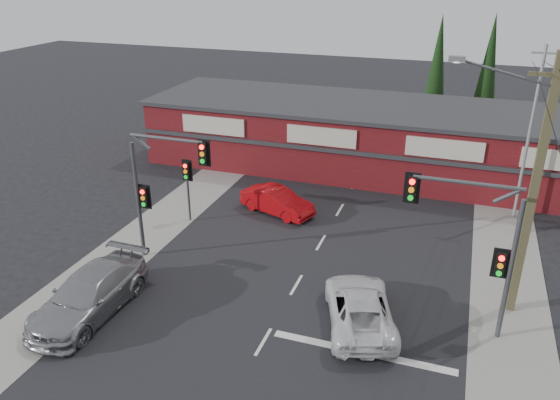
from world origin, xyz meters
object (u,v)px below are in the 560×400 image
(red_sedan, at_px, (277,201))
(shop_building, at_px, (352,135))
(utility_pole, at_px, (531,182))
(white_suv, at_px, (360,307))
(silver_suv, at_px, (89,294))

(red_sedan, bearing_deg, shop_building, 5.50)
(utility_pole, bearing_deg, red_sedan, 154.95)
(white_suv, relative_size, utility_pole, 0.51)
(red_sedan, xyz_separation_m, shop_building, (2.15, 8.62, 1.44))
(silver_suv, height_order, utility_pole, utility_pole)
(white_suv, distance_m, utility_pole, 7.65)
(shop_building, bearing_deg, white_suv, -76.57)
(shop_building, bearing_deg, utility_pole, -56.24)
(utility_pole, bearing_deg, white_suv, -151.95)
(red_sedan, relative_size, utility_pole, 0.42)
(silver_suv, bearing_deg, white_suv, 16.39)
(white_suv, distance_m, shop_building, 17.37)
(white_suv, xyz_separation_m, red_sedan, (-6.17, 8.22, -0.01))
(white_suv, bearing_deg, shop_building, -94.91)
(silver_suv, height_order, shop_building, shop_building)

